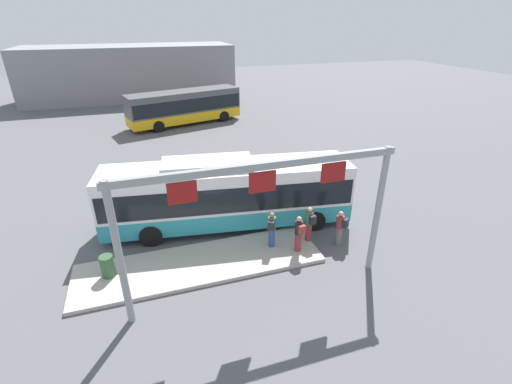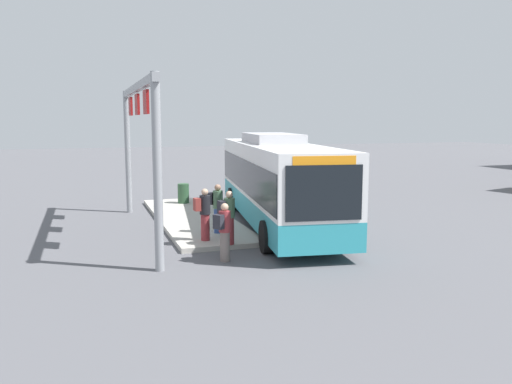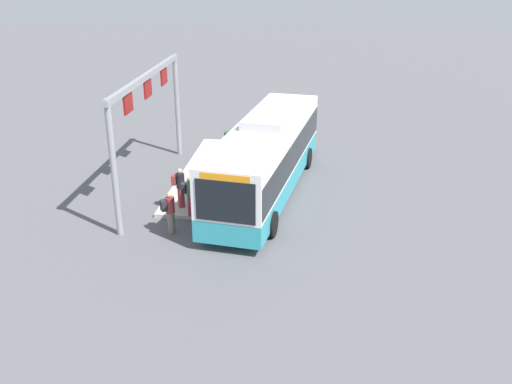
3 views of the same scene
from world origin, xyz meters
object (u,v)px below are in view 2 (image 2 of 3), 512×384
person_waiting_mid (228,216)px  trash_bin (183,193)px  person_boarding (224,231)px  person_waiting_far (204,213)px  bus_main (276,178)px  person_waiting_near (217,207)px

person_waiting_mid → trash_bin: bearing=81.0°
person_boarding → person_waiting_far: bearing=59.1°
bus_main → person_waiting_near: (1.27, -2.63, -0.76)m
person_boarding → person_waiting_mid: (-1.28, 0.48, 0.16)m
person_waiting_far → trash_bin: bearing=78.9°
person_boarding → person_waiting_near: person_waiting_near is taller
bus_main → person_waiting_near: 3.02m
person_waiting_near → person_waiting_far: bearing=-95.3°
bus_main → trash_bin: bus_main is taller
person_waiting_far → trash_bin: person_waiting_far is taller
person_boarding → person_waiting_far: size_ratio=1.00×
person_boarding → trash_bin: 9.77m
bus_main → person_waiting_far: bearing=-47.6°
person_waiting_near → person_waiting_far: (0.98, -0.67, 0.00)m
person_waiting_mid → trash_bin: (-8.47, 0.17, -0.44)m
trash_bin → bus_main: bearing=25.1°
person_waiting_mid → person_boarding: bearing=-118.5°
bus_main → trash_bin: (-5.44, -2.55, -1.20)m
person_boarding → trash_bin: bearing=52.3°
person_waiting_mid → person_waiting_far: bearing=119.5°
bus_main → person_boarding: 5.44m
person_waiting_far → trash_bin: 7.74m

